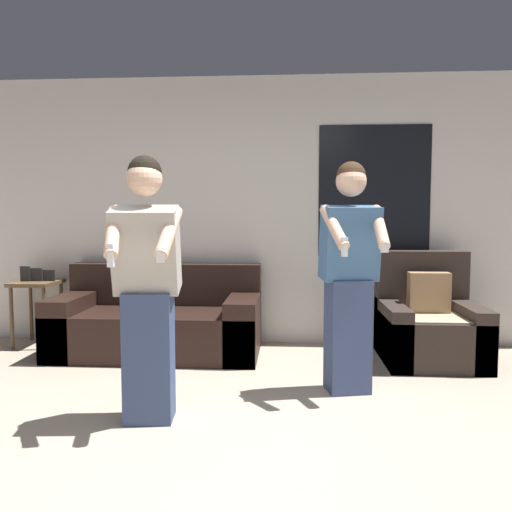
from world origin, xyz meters
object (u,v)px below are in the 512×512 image
object	(u,v)px
person_left	(147,288)
person_right	(349,276)
side_table	(37,292)
couch	(159,323)
armchair	(428,325)

from	to	relation	value
person_left	person_right	world-z (taller)	person_right
side_table	person_left	bearing A→B (deg)	-47.39
person_left	person_right	size ratio (longest dim) A/B	0.99
side_table	person_left	size ratio (longest dim) A/B	0.48
couch	person_right	distance (m)	2.02
side_table	armchair	bearing A→B (deg)	-4.26
armchair	person_left	xyz separation A→B (m)	(-2.14, -1.52, 0.53)
side_table	person_left	world-z (taller)	person_left
side_table	person_right	distance (m)	3.21
person_right	person_left	bearing A→B (deg)	-154.55
person_left	person_right	bearing A→B (deg)	25.45
person_left	couch	bearing A→B (deg)	102.49
armchair	person_right	world-z (taller)	person_right
couch	person_left	size ratio (longest dim) A/B	1.15
couch	person_right	world-z (taller)	person_right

